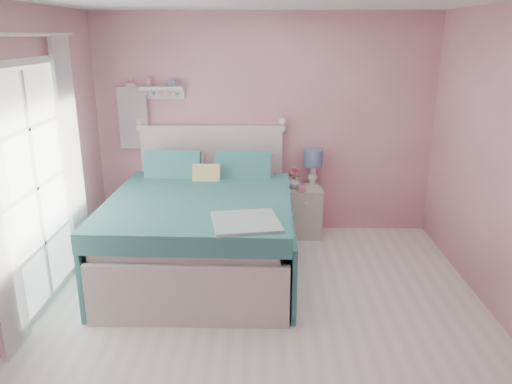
{
  "coord_description": "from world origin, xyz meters",
  "views": [
    {
      "loc": [
        -0.01,
        -3.65,
        2.34
      ],
      "look_at": [
        -0.09,
        1.2,
        0.8
      ],
      "focal_mm": 35.0,
      "sensor_mm": 36.0,
      "label": 1
    }
  ],
  "objects_px": {
    "table_lamp": "(313,160)",
    "vase": "(294,182)",
    "bed": "(203,229)",
    "teacup": "(301,188)",
    "nightstand": "(304,211)"
  },
  "relations": [
    {
      "from": "table_lamp",
      "to": "vase",
      "type": "height_order",
      "value": "table_lamp"
    },
    {
      "from": "bed",
      "to": "vase",
      "type": "height_order",
      "value": "bed"
    },
    {
      "from": "table_lamp",
      "to": "teacup",
      "type": "distance_m",
      "value": 0.39
    },
    {
      "from": "table_lamp",
      "to": "teacup",
      "type": "xyz_separation_m",
      "value": [
        -0.15,
        -0.23,
        -0.27
      ]
    },
    {
      "from": "bed",
      "to": "nightstand",
      "type": "relative_size",
      "value": 3.81
    },
    {
      "from": "bed",
      "to": "vase",
      "type": "distance_m",
      "value": 1.35
    },
    {
      "from": "table_lamp",
      "to": "teacup",
      "type": "height_order",
      "value": "table_lamp"
    },
    {
      "from": "bed",
      "to": "table_lamp",
      "type": "height_order",
      "value": "bed"
    },
    {
      "from": "vase",
      "to": "teacup",
      "type": "bearing_deg",
      "value": -56.82
    },
    {
      "from": "vase",
      "to": "teacup",
      "type": "height_order",
      "value": "vase"
    },
    {
      "from": "nightstand",
      "to": "teacup",
      "type": "height_order",
      "value": "teacup"
    },
    {
      "from": "nightstand",
      "to": "table_lamp",
      "type": "distance_m",
      "value": 0.63
    },
    {
      "from": "vase",
      "to": "bed",
      "type": "bearing_deg",
      "value": -137.9
    },
    {
      "from": "nightstand",
      "to": "table_lamp",
      "type": "xyz_separation_m",
      "value": [
        0.1,
        0.09,
        0.61
      ]
    },
    {
      "from": "nightstand",
      "to": "table_lamp",
      "type": "bearing_deg",
      "value": 42.13
    }
  ]
}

